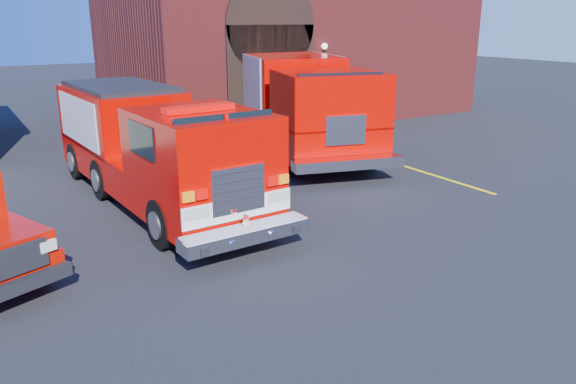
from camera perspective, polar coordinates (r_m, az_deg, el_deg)
ground at (r=11.23m, az=-3.20°, el=-4.80°), size 100.00×100.00×0.00m
parking_stripe_near at (r=15.85m, az=16.13°, el=1.14°), size 0.12×3.00×0.01m
parking_stripe_mid at (r=17.93m, az=9.13°, el=3.43°), size 0.12×3.00×0.01m
parking_stripe_far at (r=20.24m, az=3.63°, el=5.18°), size 0.12×3.00×0.01m
fire_station at (r=27.02m, az=-0.53°, el=17.29°), size 15.20×10.20×8.45m
fire_engine at (r=13.55m, az=-13.61°, el=4.60°), size 2.84×8.63×2.62m
secondary_truck at (r=18.90m, az=0.88°, el=9.43°), size 5.29×9.76×3.03m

